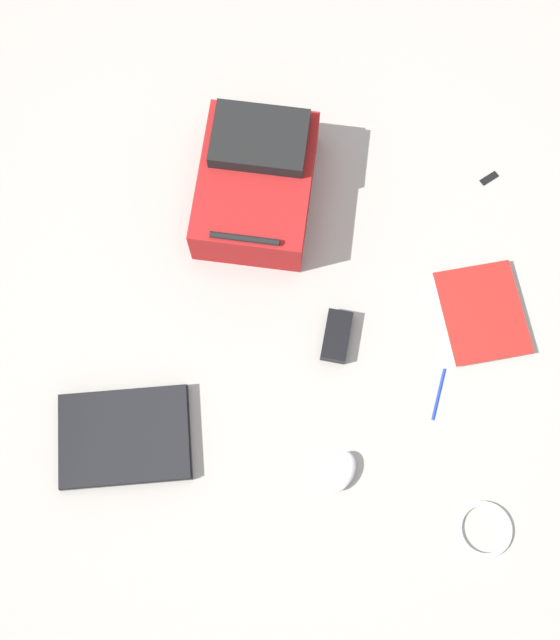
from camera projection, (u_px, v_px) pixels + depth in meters
The scene contains 9 objects.
ground_plane at pixel (287, 323), 2.05m from camera, with size 3.79×3.79×0.00m, color gray.
backpack at pixel (256, 182), 2.08m from camera, with size 0.30×0.40×0.18m.
laptop at pixel (124, 437), 1.95m from camera, with size 0.36×0.28×0.03m.
book_manual at pixel (482, 313), 2.05m from camera, with size 0.26×0.30×0.02m.
computer_mouse at pixel (341, 471), 1.92m from camera, with size 0.06×0.10×0.04m, color silver.
cable_coil at pixel (485, 529), 1.90m from camera, with size 0.13×0.13×0.01m, color silver.
power_brick at pixel (337, 336), 2.02m from camera, with size 0.06×0.13×0.03m, color black.
pen_black at pixel (439, 394), 1.99m from camera, with size 0.01×0.01×0.13m, color #1933B2.
usb_stick at pixel (489, 178), 2.16m from camera, with size 0.02×0.05×0.01m, color black.
Camera 1 is at (-0.03, 0.58, 1.97)m, focal length 44.96 mm.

